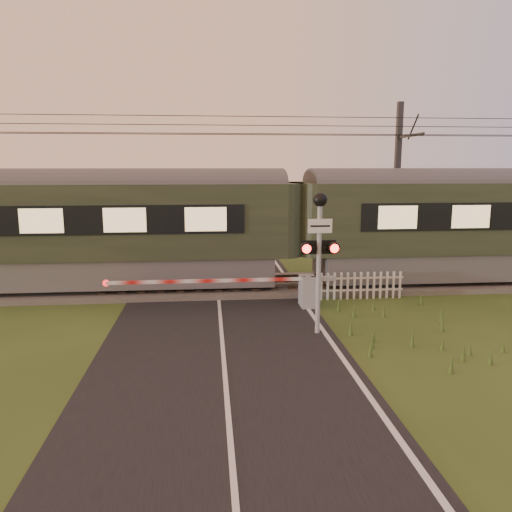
{
  "coord_description": "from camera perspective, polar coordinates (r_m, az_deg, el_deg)",
  "views": [
    {
      "loc": [
        -0.29,
        -11.24,
        4.42
      ],
      "look_at": [
        1.09,
        3.2,
        1.79
      ],
      "focal_mm": 35.0,
      "sensor_mm": 36.0,
      "label": 1
    }
  ],
  "objects": [
    {
      "name": "track_bed",
      "position": [
        18.27,
        -4.38,
        -3.54
      ],
      "size": [
        140.0,
        3.4,
        0.39
      ],
      "color": "#47423D",
      "rests_on": "ground"
    },
    {
      "name": "boom_gate",
      "position": [
        15.83,
        4.47,
        -3.86
      ],
      "size": [
        7.23,
        0.75,
        1.0
      ],
      "color": "gray",
      "rests_on": "ground"
    },
    {
      "name": "catenary_mast",
      "position": [
        21.42,
        15.83,
        7.73
      ],
      "size": [
        0.22,
        2.46,
        6.94
      ],
      "color": "#2D2D30",
      "rests_on": "ground"
    },
    {
      "name": "ground",
      "position": [
        12.08,
        -3.76,
        -11.19
      ],
      "size": [
        160.0,
        160.0,
        0.0
      ],
      "primitive_type": "plane",
      "color": "#32471B",
      "rests_on": "ground"
    },
    {
      "name": "picket_fence",
      "position": [
        17.09,
        11.89,
        -3.32
      ],
      "size": [
        2.93,
        0.08,
        0.92
      ],
      "color": "silver",
      "rests_on": "ground"
    },
    {
      "name": "road",
      "position": [
        11.86,
        -3.64,
        -11.56
      ],
      "size": [
        6.0,
        140.0,
        0.03
      ],
      "color": "black",
      "rests_on": "ground"
    },
    {
      "name": "crossing_signal",
      "position": [
        12.99,
        7.25,
        2.05
      ],
      "size": [
        0.95,
        0.37,
        3.75
      ],
      "color": "gray",
      "rests_on": "ground"
    },
    {
      "name": "train",
      "position": [
        18.14,
        4.55,
        3.49
      ],
      "size": [
        42.96,
        2.96,
        4.0
      ],
      "color": "slate",
      "rests_on": "ground"
    },
    {
      "name": "overhead_wires",
      "position": [
        17.79,
        -4.64,
        14.46
      ],
      "size": [
        120.0,
        0.62,
        0.62
      ],
      "color": "black",
      "rests_on": "ground"
    }
  ]
}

